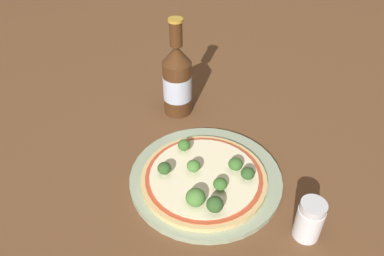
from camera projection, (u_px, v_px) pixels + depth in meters
name	position (u px, v px, depth m)	size (l,w,h in m)	color
ground_plane	(212.00, 179.00, 0.72)	(3.00, 3.00, 0.00)	brown
plate	(205.00, 176.00, 0.72)	(0.29, 0.29, 0.01)	#93A384
pizza	(204.00, 178.00, 0.70)	(0.24, 0.24, 0.01)	tan
broccoli_floret_0	(194.00, 166.00, 0.69)	(0.03, 0.03, 0.03)	#7A9E5B
broccoli_floret_1	(236.00, 164.00, 0.69)	(0.03, 0.03, 0.03)	#7A9E5B
broccoli_floret_2	(184.00, 145.00, 0.73)	(0.02, 0.02, 0.03)	#7A9E5B
broccoli_floret_3	(196.00, 197.00, 0.63)	(0.03, 0.03, 0.03)	#7A9E5B
broccoli_floret_4	(215.00, 204.00, 0.62)	(0.03, 0.03, 0.03)	#7A9E5B
broccoli_floret_5	(164.00, 168.00, 0.68)	(0.03, 0.03, 0.03)	#7A9E5B
broccoli_floret_6	(248.00, 173.00, 0.67)	(0.03, 0.03, 0.03)	#7A9E5B
broccoli_floret_7	(218.00, 184.00, 0.66)	(0.03, 0.03, 0.02)	#7A9E5B
beer_bottle	(177.00, 80.00, 0.84)	(0.07, 0.07, 0.23)	#472814
pepper_shaker	(309.00, 220.00, 0.60)	(0.04, 0.04, 0.08)	silver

